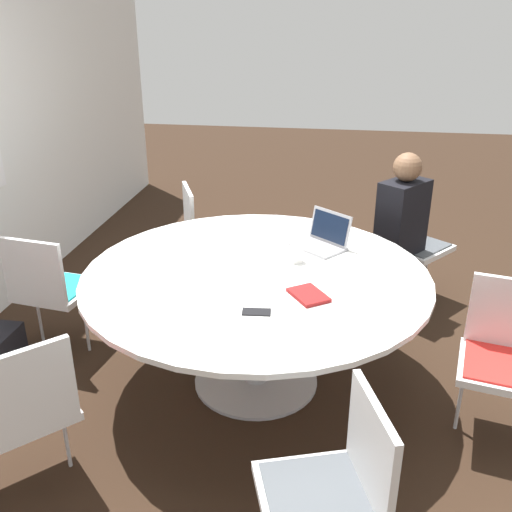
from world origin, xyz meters
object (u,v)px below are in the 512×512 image
at_px(chair_0, 410,236).
at_px(chair_1, 206,230).
at_px(chair_5, 506,350).
at_px(person_0, 403,222).
at_px(laptop, 323,238).
at_px(chair_4, 335,484).
at_px(chair_2, 50,284).
at_px(cell_phone, 256,312).
at_px(handbag, 0,355).
at_px(spiral_notebook, 308,295).
at_px(chair_3, 22,405).
at_px(coffee_cup, 296,254).

height_order(chair_0, chair_1, same).
relative_size(chair_5, person_0, 0.71).
distance_m(chair_1, person_0, 1.51).
distance_m(chair_5, laptop, 1.22).
bearing_deg(chair_4, chair_2, 34.52).
bearing_deg(chair_5, cell_phone, 22.91).
height_order(chair_0, handbag, chair_0).
distance_m(chair_1, cell_phone, 1.82).
xyz_separation_m(chair_5, spiral_notebook, (-0.02, 1.02, 0.25)).
distance_m(chair_1, handbag, 1.74).
relative_size(cell_phone, handbag, 0.40).
bearing_deg(cell_phone, laptop, -17.55).
height_order(chair_0, cell_phone, chair_0).
distance_m(chair_3, laptop, 1.94).
distance_m(chair_3, handbag, 1.15).
distance_m(chair_1, chair_5, 2.40).
relative_size(person_0, laptop, 3.11).
distance_m(chair_0, spiral_notebook, 1.73).
xyz_separation_m(chair_1, chair_4, (-2.48, -1.08, 0.00)).
height_order(spiral_notebook, handbag, spiral_notebook).
xyz_separation_m(cell_phone, handbag, (0.29, 1.65, -0.60)).
height_order(chair_1, cell_phone, chair_1).
relative_size(chair_5, handbag, 2.36).
xyz_separation_m(chair_5, handbag, (0.06, 2.91, -0.36)).
height_order(person_0, cell_phone, person_0).
bearing_deg(chair_3, spiral_notebook, -13.48).
bearing_deg(coffee_cup, chair_4, -168.89).
relative_size(chair_0, laptop, 2.20).
distance_m(chair_2, chair_3, 1.23).
height_order(person_0, spiral_notebook, person_0).
relative_size(chair_1, cell_phone, 5.83).
bearing_deg(coffee_cup, person_0, -37.59).
xyz_separation_m(chair_2, spiral_notebook, (-0.38, -1.66, 0.25)).
xyz_separation_m(chair_3, coffee_cup, (1.20, -1.10, 0.28)).
xyz_separation_m(laptop, handbag, (-0.60, 1.93, -0.65)).
bearing_deg(chair_2, person_0, 31.33).
height_order(chair_0, coffee_cup, chair_0).
bearing_deg(chair_1, laptop, 27.50).
distance_m(chair_0, coffee_cup, 1.41).
height_order(chair_2, cell_phone, chair_2).
relative_size(chair_1, person_0, 0.71).
distance_m(person_0, handbag, 2.83).
distance_m(laptop, coffee_cup, 0.30).
xyz_separation_m(chair_1, spiral_notebook, (-1.47, -0.90, 0.25)).
bearing_deg(chair_2, cell_phone, -14.12).
bearing_deg(chair_4, chair_1, 5.17).
bearing_deg(handbag, chair_5, -91.20).
xyz_separation_m(chair_2, coffee_cup, (0.05, -1.55, 0.28)).
bearing_deg(chair_3, chair_0, 5.21).
distance_m(chair_2, person_0, 2.45).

